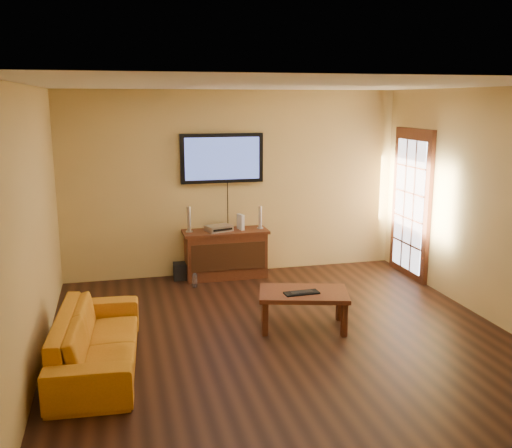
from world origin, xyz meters
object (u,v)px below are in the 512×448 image
object	(u,v)px
sofa	(96,331)
keyboard	(302,293)
coffee_table	(304,297)
av_receiver	(219,228)
television	(222,158)
subwoofer	(182,271)
media_console	(226,254)
speaker_left	(189,220)
speaker_right	(260,218)
game_console	(241,222)
bottle	(195,280)

from	to	relation	value
sofa	keyboard	size ratio (longest dim) A/B	4.74
coffee_table	av_receiver	distance (m)	2.21
television	subwoofer	size ratio (longest dim) A/B	5.15
media_console	television	distance (m)	1.39
speaker_left	subwoofer	bearing A→B (deg)	168.97
speaker_right	subwoofer	world-z (taller)	speaker_right
media_console	television	xyz separation A→B (m)	(-0.00, 0.20, 1.37)
television	speaker_left	size ratio (longest dim) A/B	3.29
game_console	coffee_table	bearing A→B (deg)	-96.77
coffee_table	subwoofer	world-z (taller)	coffee_table
coffee_table	bottle	distance (m)	2.02
media_console	keyboard	size ratio (longest dim) A/B	3.09
coffee_table	speaker_left	size ratio (longest dim) A/B	3.04
subwoofer	bottle	size ratio (longest dim) A/B	1.13
media_console	sofa	xyz separation A→B (m)	(-1.77, -2.54, 0.02)
media_console	keyboard	world-z (taller)	media_console
media_console	keyboard	distance (m)	2.21
television	sofa	distance (m)	3.53
coffee_table	bottle	bearing A→B (deg)	119.97
bottle	sofa	bearing A→B (deg)	-120.02
television	coffee_table	distance (m)	2.71
coffee_table	keyboard	size ratio (longest dim) A/B	2.80
coffee_table	sofa	distance (m)	2.30
speaker_right	av_receiver	world-z (taller)	speaker_right
media_console	television	size ratio (longest dim) A/B	1.02
keyboard	media_console	bearing A→B (deg)	101.62
television	keyboard	distance (m)	2.72
speaker_right	subwoofer	bearing A→B (deg)	177.44
television	subwoofer	xyz separation A→B (m)	(-0.64, -0.14, -1.61)
coffee_table	media_console	bearing A→B (deg)	103.08
bottle	game_console	bearing A→B (deg)	26.92
bottle	keyboard	bearing A→B (deg)	-61.94
subwoofer	bottle	xyz separation A→B (m)	(0.13, -0.42, -0.02)
speaker_left	keyboard	distance (m)	2.44
sofa	media_console	bearing A→B (deg)	-30.76
television	keyboard	size ratio (longest dim) A/B	3.03
media_console	television	bearing A→B (deg)	90.00
coffee_table	bottle	xyz separation A→B (m)	(-1.00, 1.74, -0.28)
game_console	av_receiver	bearing A→B (deg)	168.08
media_console	game_console	bearing A→B (deg)	3.19
av_receiver	game_console	world-z (taller)	game_console
television	bottle	size ratio (longest dim) A/B	5.80
television	speaker_left	world-z (taller)	television
coffee_table	av_receiver	size ratio (longest dim) A/B	3.14
sofa	keyboard	distance (m)	2.25
media_console	speaker_right	world-z (taller)	speaker_right
media_console	game_console	world-z (taller)	game_console
media_console	coffee_table	bearing A→B (deg)	-76.92
media_console	speaker_right	bearing A→B (deg)	0.69
speaker_right	keyboard	world-z (taller)	speaker_right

